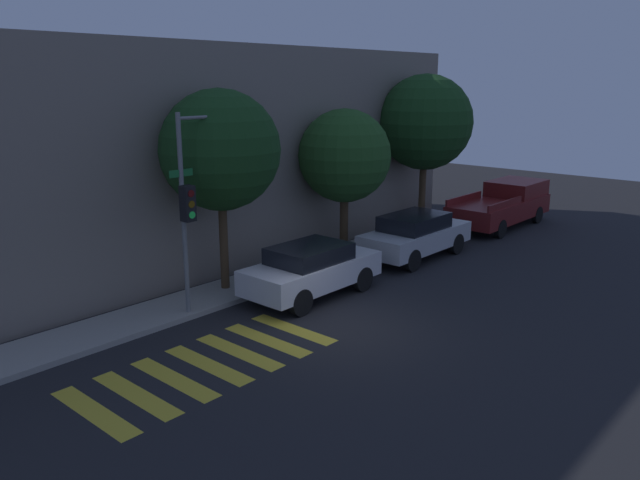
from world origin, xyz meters
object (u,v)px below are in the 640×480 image
object	(u,v)px
traffic_light_pole	(201,184)
sedan_middle	(415,235)
sedan_near_corner	(311,269)
tree_near_corner	(220,150)
tree_midblock	(345,156)
tree_far_end	(425,123)
pickup_truck	(503,204)

from	to	relation	value
traffic_light_pole	sedan_middle	size ratio (longest dim) A/B	1.16
sedan_near_corner	sedan_middle	size ratio (longest dim) A/B	0.94
tree_near_corner	tree_midblock	bearing A→B (deg)	0.00
sedan_near_corner	tree_far_end	world-z (taller)	tree_far_end
traffic_light_pole	tree_far_end	size ratio (longest dim) A/B	0.84
tree_far_end	tree_midblock	bearing A→B (deg)	180.00
sedan_near_corner	tree_midblock	world-z (taller)	tree_midblock
traffic_light_pole	tree_midblock	bearing A→B (deg)	7.26
pickup_truck	tree_midblock	distance (m)	8.71
traffic_light_pole	tree_near_corner	world-z (taller)	tree_near_corner
tree_near_corner	tree_far_end	world-z (taller)	tree_far_end
sedan_near_corner	pickup_truck	bearing A→B (deg)	-0.00
sedan_near_corner	tree_near_corner	bearing A→B (deg)	123.02
sedan_middle	sedan_near_corner	bearing A→B (deg)	180.00
sedan_near_corner	tree_midblock	xyz separation A→B (m)	(4.05, 2.14, 2.68)
tree_near_corner	tree_far_end	xyz separation A→B (m)	(10.47, 0.00, 0.25)
sedan_near_corner	tree_near_corner	world-z (taller)	tree_near_corner
traffic_light_pole	tree_midblock	xyz separation A→B (m)	(6.83, 0.87, 0.02)
sedan_middle	tree_far_end	size ratio (longest dim) A/B	0.73
tree_near_corner	pickup_truck	bearing A→B (deg)	-9.03
traffic_light_pole	pickup_truck	world-z (taller)	traffic_light_pole
tree_midblock	tree_far_end	xyz separation A→B (m)	(5.03, -0.00, 0.89)
sedan_middle	tree_far_end	xyz separation A→B (m)	(3.73, 2.14, 3.55)
tree_near_corner	tree_midblock	size ratio (longest dim) A/B	1.14
pickup_truck	tree_near_corner	size ratio (longest dim) A/B	0.97
traffic_light_pole	pickup_truck	distance (m)	15.14
pickup_truck	tree_near_corner	bearing A→B (deg)	170.97
tree_far_end	sedan_near_corner	bearing A→B (deg)	-166.73
traffic_light_pole	sedan_middle	xyz separation A→B (m)	(8.12, -1.27, -2.64)
traffic_light_pole	pickup_truck	size ratio (longest dim) A/B	0.93
sedan_middle	tree_midblock	xyz separation A→B (m)	(-1.29, 2.14, 2.66)
sedan_near_corner	tree_near_corner	distance (m)	4.18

